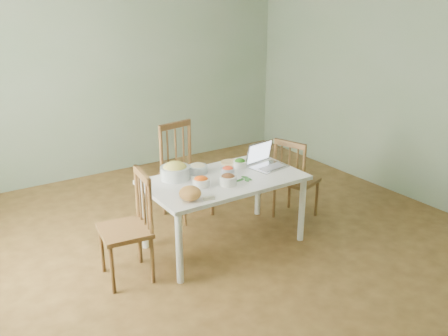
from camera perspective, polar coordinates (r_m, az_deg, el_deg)
floor at (r=4.78m, az=-0.55°, el=-8.79°), size 5.00×5.00×0.00m
wall_back at (r=6.50m, az=-12.84°, el=11.19°), size 5.00×0.00×2.70m
wall_right at (r=5.99m, az=20.26°, el=9.72°), size 0.00×5.00×2.70m
dining_table at (r=4.59m, az=0.00°, el=-5.23°), size 1.47×0.83×0.69m
chair_far at (r=5.13m, az=-4.41°, el=-0.43°), size 0.52×0.50×1.02m
chair_left at (r=4.09m, az=-11.84°, el=-7.06°), size 0.44×0.46×0.94m
chair_right at (r=5.16m, az=8.68°, el=-1.20°), size 0.49×0.50×0.90m
bread_boule at (r=3.97m, az=-4.08°, el=-3.04°), size 0.23×0.23×0.12m
butter_stick at (r=3.99m, az=-1.80°, el=-3.64°), size 0.10×0.05×0.03m
bowl_squash at (r=4.43m, az=-5.88°, el=-0.32°), size 0.30×0.30×0.16m
bowl_carrot at (r=4.26m, az=-2.77°, el=-1.59°), size 0.18×0.18×0.09m
bowl_onion at (r=4.56m, az=-3.13°, el=-0.01°), size 0.22×0.22×0.10m
bowl_mushroom at (r=4.28m, az=0.49°, el=-1.37°), size 0.18×0.18×0.10m
bowl_redpep at (r=4.52m, az=0.45°, el=-0.30°), size 0.17×0.17×0.08m
bowl_broccoli at (r=4.72m, az=1.93°, el=0.61°), size 0.16×0.16×0.09m
flatbread at (r=4.83m, az=0.74°, el=0.67°), size 0.23×0.23×0.02m
basil_bunch at (r=4.40m, az=2.23°, el=-1.31°), size 0.19×0.19×0.02m
laptop at (r=4.69m, az=5.49°, el=1.41°), size 0.38×0.33×0.24m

